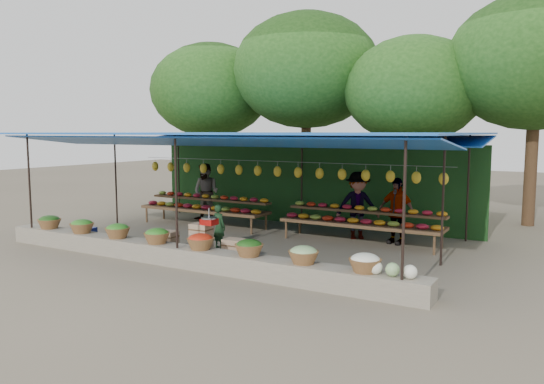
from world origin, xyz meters
The scene contains 16 objects.
ground centered at (0.00, 0.00, 0.00)m, with size 60.00×60.00×0.00m, color #645B4A.
stone_curb centered at (0.00, -2.75, 0.20)m, with size 10.60×0.55×0.40m, color slate.
stall_canopy centered at (0.00, 0.06, 2.68)m, with size 10.80×6.60×2.82m.
produce_baskets centered at (-0.10, -2.75, 0.56)m, with size 8.98×0.58×0.34m.
netting_backdrop centered at (0.00, 3.15, 1.25)m, with size 10.60×0.06×2.50m, color #20481A.
tree_row centered at (0.50, 6.09, 4.70)m, with size 16.51×5.50×7.12m.
fruit_table_left centered at (-2.49, 1.35, 0.61)m, with size 4.21×0.95×0.93m.
fruit_table_right centered at (2.51, 1.35, 0.61)m, with size 4.21×0.95×0.93m.
crate_counter centered at (-0.13, -1.95, 0.31)m, with size 2.36×0.35×0.77m.
weighing_scale centered at (0.13, -1.95, 0.86)m, with size 0.35×0.35×0.38m.
vendor_seated centered at (-0.28, -1.01, 0.54)m, with size 0.40×0.26×1.09m, color #18361B.
customer_left centered at (-2.98, 2.06, 0.92)m, with size 0.89×0.70×1.84m, color slate.
customer_mid centered at (2.22, 1.80, 0.90)m, with size 1.16×0.67×1.79m, color slate.
customer_right centered at (3.30, 1.68, 0.85)m, with size 0.99×0.41×1.69m, color slate.
blue_crate_front centered at (-4.06, -1.83, 0.15)m, with size 0.50×0.36×0.30m, color navy.
blue_crate_back centered at (-4.04, -2.03, 0.15)m, with size 0.51×0.37×0.31m, color navy.
Camera 1 is at (7.21, -11.39, 2.85)m, focal length 35.00 mm.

